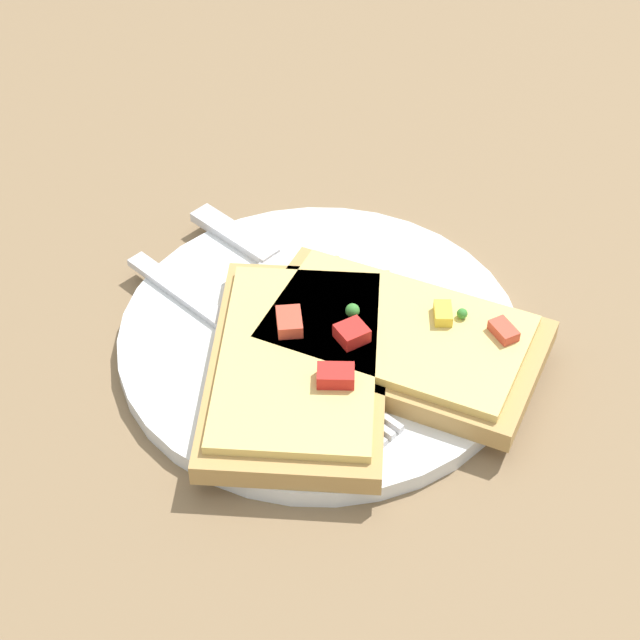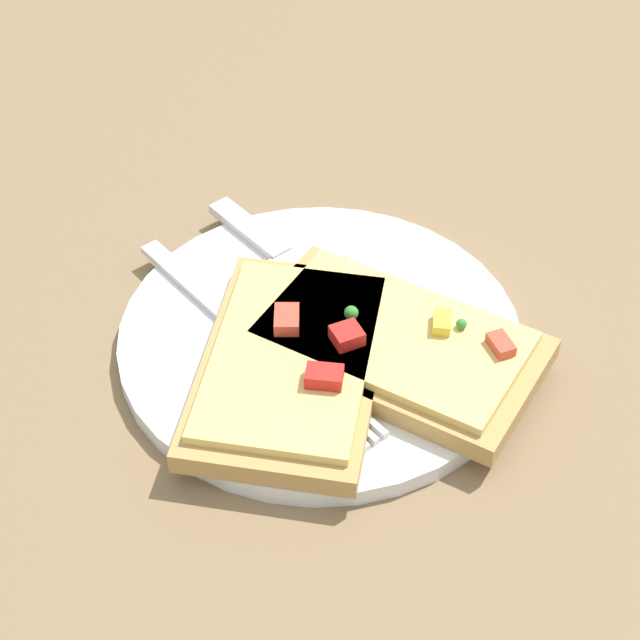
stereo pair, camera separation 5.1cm
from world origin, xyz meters
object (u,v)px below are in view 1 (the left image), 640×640
object	(u,v)px
plate	(320,338)
pizza_slice_main	(399,334)
pizza_slice_corner	(292,363)
knife	(280,264)
fork	(266,352)

from	to	relation	value
plate	pizza_slice_main	size ratio (longest dim) A/B	1.38
pizza_slice_corner	pizza_slice_main	bearing A→B (deg)	115.15
plate	pizza_slice_corner	bearing A→B (deg)	84.27
plate	knife	xyz separation A→B (m)	(0.05, -0.05, 0.01)
knife	pizza_slice_corner	distance (m)	0.10
pizza_slice_main	pizza_slice_corner	bearing A→B (deg)	45.37
plate	fork	xyz separation A→B (m)	(0.02, 0.03, 0.01)
fork	pizza_slice_corner	bearing A→B (deg)	-0.93
knife	pizza_slice_main	bearing A→B (deg)	-0.79
plate	pizza_slice_corner	world-z (taller)	pizza_slice_corner
plate	pizza_slice_corner	size ratio (longest dim) A/B	1.33
plate	pizza_slice_main	bearing A→B (deg)	-175.22
plate	pizza_slice_corner	xyz separation A→B (m)	(0.00, 0.04, 0.02)
plate	pizza_slice_main	xyz separation A→B (m)	(-0.05, -0.00, 0.02)
pizza_slice_corner	knife	bearing A→B (deg)	-170.15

